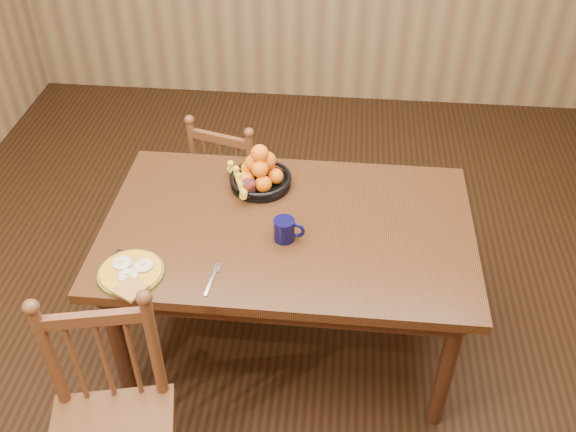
# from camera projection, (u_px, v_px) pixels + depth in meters

# --- Properties ---
(room) EXTENTS (4.52, 5.02, 2.72)m
(room) POSITION_uv_depth(u_px,v_px,m) (288.00, 103.00, 2.39)
(room) COLOR black
(room) RESTS_ON ground
(dining_table) EXTENTS (1.60, 1.00, 0.75)m
(dining_table) POSITION_uv_depth(u_px,v_px,m) (288.00, 240.00, 2.83)
(dining_table) COLOR black
(dining_table) RESTS_ON ground
(chair_far) EXTENTS (0.49, 0.47, 0.88)m
(chair_far) POSITION_uv_depth(u_px,v_px,m) (235.00, 184.00, 3.54)
(chair_far) COLOR #4E2817
(chair_far) RESTS_ON ground
(chair_near) EXTENTS (0.53, 0.51, 0.98)m
(chair_near) POSITION_uv_depth(u_px,v_px,m) (111.00, 428.00, 2.32)
(chair_near) COLOR #4E2817
(chair_near) RESTS_ON ground
(breakfast_plate) EXTENTS (0.26, 0.31, 0.04)m
(breakfast_plate) POSITION_uv_depth(u_px,v_px,m) (131.00, 273.00, 2.53)
(breakfast_plate) COLOR #59601E
(breakfast_plate) RESTS_ON dining_table
(fork) EXTENTS (0.04, 0.18, 0.00)m
(fork) POSITION_uv_depth(u_px,v_px,m) (213.00, 277.00, 2.52)
(fork) COLOR silver
(fork) RESTS_ON dining_table
(spoon) EXTENTS (0.04, 0.16, 0.01)m
(spoon) POSITION_uv_depth(u_px,v_px,m) (118.00, 257.00, 2.61)
(spoon) COLOR silver
(spoon) RESTS_ON dining_table
(coffee_mug) EXTENTS (0.13, 0.09, 0.10)m
(coffee_mug) POSITION_uv_depth(u_px,v_px,m) (285.00, 230.00, 2.67)
(coffee_mug) COLOR black
(coffee_mug) RESTS_ON dining_table
(juice_glass) EXTENTS (0.06, 0.06, 0.09)m
(juice_glass) POSITION_uv_depth(u_px,v_px,m) (249.00, 190.00, 2.90)
(juice_glass) COLOR silver
(juice_glass) RESTS_ON dining_table
(fruit_bowl) EXTENTS (0.32, 0.32, 0.22)m
(fruit_bowl) POSITION_uv_depth(u_px,v_px,m) (259.00, 174.00, 2.96)
(fruit_bowl) COLOR black
(fruit_bowl) RESTS_ON dining_table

